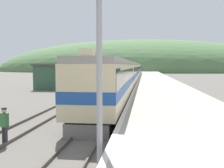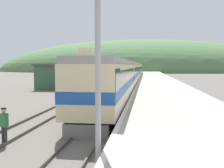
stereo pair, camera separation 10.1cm
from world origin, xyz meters
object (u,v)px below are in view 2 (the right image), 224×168
Objects in this scene: carriage_second at (128,74)px; signal_mast_main at (98,15)px; carriage_fourth at (137,69)px; track_worker at (4,124)px; carriage_third at (134,71)px; siding_train at (113,74)px; express_train_lead_car at (111,82)px.

signal_mast_main is at bearing -87.85° from carriage_second.
carriage_second is at bearing -90.00° from carriage_fourth.
carriage_third is at bearing 86.30° from track_worker.
carriage_second reaches higher than siding_train.
express_train_lead_car is 0.43× the size of siding_train.
express_train_lead_car is at bearing -90.00° from carriage_third.
express_train_lead_car is at bearing 71.27° from track_worker.
carriage_third is 11.78m from siding_train.
express_train_lead_car is at bearing -90.00° from carriage_second.
express_train_lead_car is 0.88× the size of carriage_fourth.
siding_train is 47.46m from signal_mast_main.
signal_mast_main is (1.32, -34.97, 3.11)m from carriage_second.
carriage_third and carriage_fourth have the same top height.
carriage_second is 12.80× the size of track_worker.
carriage_second is (0.00, 21.91, -0.01)m from express_train_lead_car.
signal_mast_main is at bearing -84.25° from express_train_lead_car.
track_worker is at bearing -96.30° from carriage_second.
carriage_fourth is 2.71× the size of signal_mast_main.
carriage_fourth is 0.49× the size of siding_train.
carriage_fourth reaches higher than siding_train.
track_worker is at bearing -89.23° from siding_train.
express_train_lead_car reaches higher than carriage_third.
carriage_second is 32.72m from track_worker.
express_train_lead_car is 0.88× the size of carriage_second.
carriage_fourth reaches higher than track_worker.
carriage_fourth is (0.00, 46.09, 0.00)m from carriage_second.
carriage_second is at bearing 92.15° from signal_mast_main.
signal_mast_main reaches higher than express_train_lead_car.
siding_train is (-4.18, -11.01, -0.36)m from carriage_third.
express_train_lead_car reaches higher than track_worker.
track_worker is (-3.59, -55.54, -1.27)m from carriage_third.
express_train_lead_car is 0.88× the size of carriage_third.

